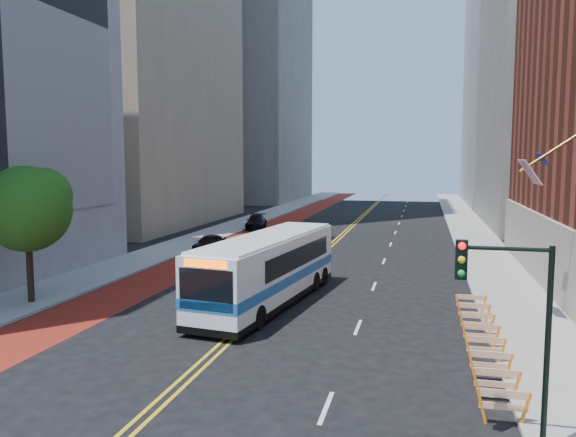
# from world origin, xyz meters

# --- Properties ---
(ground) EXTENTS (160.00, 160.00, 0.00)m
(ground) POSITION_xyz_m (0.00, 0.00, 0.00)
(ground) COLOR black
(ground) RESTS_ON ground
(sidewalk_left) EXTENTS (4.00, 140.00, 0.15)m
(sidewalk_left) POSITION_xyz_m (-12.00, 30.00, 0.07)
(sidewalk_left) COLOR gray
(sidewalk_left) RESTS_ON ground
(sidewalk_right) EXTENTS (4.00, 140.00, 0.15)m
(sidewalk_right) POSITION_xyz_m (12.00, 30.00, 0.07)
(sidewalk_right) COLOR gray
(sidewalk_right) RESTS_ON ground
(bus_lane_paint) EXTENTS (3.60, 140.00, 0.01)m
(bus_lane_paint) POSITION_xyz_m (-8.10, 30.00, 0.00)
(bus_lane_paint) COLOR maroon
(bus_lane_paint) RESTS_ON ground
(center_line_inner) EXTENTS (0.14, 140.00, 0.01)m
(center_line_inner) POSITION_xyz_m (-0.18, 30.00, 0.00)
(center_line_inner) COLOR gold
(center_line_inner) RESTS_ON ground
(center_line_outer) EXTENTS (0.14, 140.00, 0.01)m
(center_line_outer) POSITION_xyz_m (0.18, 30.00, 0.00)
(center_line_outer) COLOR gold
(center_line_outer) RESTS_ON ground
(lane_dashes) EXTENTS (0.14, 98.20, 0.01)m
(lane_dashes) POSITION_xyz_m (4.80, 38.00, 0.01)
(lane_dashes) COLOR silver
(lane_dashes) RESTS_ON ground
(midrise_right_far) EXTENTS (20.00, 28.00, 55.00)m
(midrise_right_far) POSITION_xyz_m (24.00, 78.00, 27.50)
(midrise_right_far) COLOR gray
(midrise_right_far) RESTS_ON ground
(midrise_left_far) EXTENTS (20.00, 26.00, 65.00)m
(midrise_left_far) POSITION_xyz_m (-24.00, 78.00, 32.50)
(midrise_left_far) COLOR slate
(midrise_left_far) RESTS_ON ground
(construction_barriers) EXTENTS (1.42, 10.91, 1.00)m
(construction_barriers) POSITION_xyz_m (9.60, 3.42, 0.68)
(construction_barriers) COLOR orange
(construction_barriers) RESTS_ON ground
(street_tree) EXTENTS (4.20, 4.20, 6.70)m
(street_tree) POSITION_xyz_m (-11.24, 6.04, 4.91)
(street_tree) COLOR black
(street_tree) RESTS_ON sidewalk_left
(traffic_signal) EXTENTS (2.21, 0.34, 5.07)m
(traffic_signal) POSITION_xyz_m (9.41, -3.51, 3.72)
(traffic_signal) COLOR black
(traffic_signal) RESTS_ON sidewalk_right
(transit_bus) EXTENTS (4.35, 12.72, 3.43)m
(transit_bus) POSITION_xyz_m (0.07, 8.99, 1.79)
(transit_bus) COLOR white
(transit_bus) RESTS_ON ground
(car_a) EXTENTS (1.83, 3.93, 1.30)m
(car_a) POSITION_xyz_m (-8.74, 23.22, 0.65)
(car_a) COLOR black
(car_a) RESTS_ON ground
(car_b) EXTENTS (1.62, 4.16, 1.35)m
(car_b) POSITION_xyz_m (-1.50, 31.36, 0.68)
(car_b) COLOR black
(car_b) RESTS_ON ground
(car_c) EXTENTS (2.96, 5.16, 1.41)m
(car_c) POSITION_xyz_m (-9.30, 37.69, 0.70)
(car_c) COLOR black
(car_c) RESTS_ON ground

